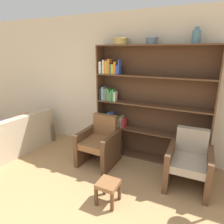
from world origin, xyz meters
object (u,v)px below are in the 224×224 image
object	(u,v)px
vase_tall	(196,36)
couch	(11,139)
bookshelf	(141,106)
bowl_terracotta	(152,40)
armchair_leather	(100,143)
bowl_cream	(121,41)
armchair_cushioned	(189,162)
footstool	(108,187)

from	to	relation	value
vase_tall	couch	xyz separation A→B (m)	(-3.32, -1.00, -1.98)
bookshelf	bowl_terracotta	xyz separation A→B (m)	(0.15, -0.02, 1.18)
bookshelf	couch	xyz separation A→B (m)	(-2.47, -1.02, -0.75)
couch	armchair_leather	xyz separation A→B (m)	(1.88, 0.44, 0.12)
bowl_cream	bowl_terracotta	world-z (taller)	bowl_cream
armchair_cushioned	vase_tall	bearing A→B (deg)	-76.26
bowl_terracotta	vase_tall	distance (m)	0.69
armchair_leather	bowl_cream	bearing A→B (deg)	-105.08
bookshelf	bowl_terracotta	distance (m)	1.19
bowl_cream	footstool	bearing A→B (deg)	-72.11
bowl_terracotta	couch	bearing A→B (deg)	-159.18
bowl_cream	couch	xyz separation A→B (m)	(-2.04, -1.00, -1.94)
bookshelf	armchair_leather	world-z (taller)	bookshelf
bowl_cream	vase_tall	size ratio (longest dim) A/B	1.18
bookshelf	bowl_terracotta	size ratio (longest dim) A/B	9.97
bowl_cream	armchair_cushioned	bearing A→B (deg)	-21.36
vase_tall	armchair_leather	bearing A→B (deg)	-158.87
bowl_terracotta	couch	world-z (taller)	bowl_terracotta
couch	armchair_cushioned	bearing A→B (deg)	-77.70
armchair_leather	footstool	world-z (taller)	armchair_leather
bookshelf	vase_tall	distance (m)	1.49
bowl_cream	couch	world-z (taller)	bowl_cream
couch	armchair_cushioned	size ratio (longest dim) A/B	2.02
vase_tall	footstool	distance (m)	2.60
bowl_cream	bowl_terracotta	size ratio (longest dim) A/B	1.33
footstool	bookshelf	bearing A→B (deg)	91.53
bowl_cream	armchair_leather	xyz separation A→B (m)	(-0.16, -0.55, -1.82)
armchair_leather	footstool	bearing A→B (deg)	126.51
bowl_cream	bookshelf	bearing A→B (deg)	3.20
bookshelf	footstool	size ratio (longest dim) A/B	6.55
bowl_cream	armchair_cushioned	size ratio (longest dim) A/B	0.32
bowl_cream	armchair_leather	size ratio (longest dim) A/B	0.32
bowl_terracotta	vase_tall	bearing A→B (deg)	0.00
vase_tall	armchair_cushioned	distance (m)	1.95
bookshelf	couch	world-z (taller)	bookshelf
vase_tall	couch	size ratio (longest dim) A/B	0.14
bowl_terracotta	footstool	size ratio (longest dim) A/B	0.66
bowl_cream	armchair_leather	world-z (taller)	bowl_cream
bookshelf	armchair_leather	distance (m)	1.04
bowl_terracotta	couch	distance (m)	3.41
armchair_leather	armchair_cushioned	world-z (taller)	same
armchair_cushioned	bowl_cream	bearing A→B (deg)	-22.39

